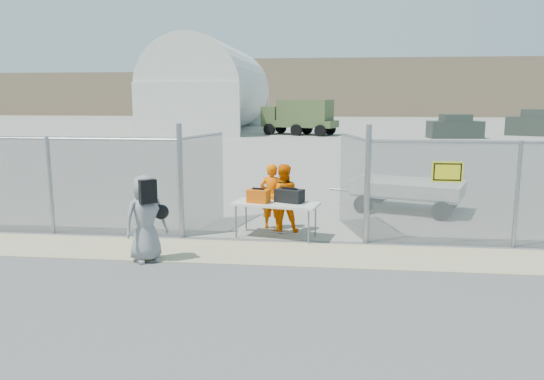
# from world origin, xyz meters

# --- Properties ---
(ground) EXTENTS (160.00, 160.00, 0.00)m
(ground) POSITION_xyz_m (0.00, 0.00, 0.00)
(ground) COLOR #535353
(tarmac_inside) EXTENTS (160.00, 80.00, 0.01)m
(tarmac_inside) POSITION_xyz_m (0.00, 42.00, 0.01)
(tarmac_inside) COLOR gray
(tarmac_inside) RESTS_ON ground
(dirt_strip) EXTENTS (44.00, 1.60, 0.01)m
(dirt_strip) POSITION_xyz_m (0.00, 1.00, 0.01)
(dirt_strip) COLOR tan
(dirt_strip) RESTS_ON ground
(distant_hills) EXTENTS (140.00, 6.00, 9.00)m
(distant_hills) POSITION_xyz_m (5.00, 78.00, 4.50)
(distant_hills) COLOR #7F684F
(distant_hills) RESTS_ON ground
(chain_link_fence) EXTENTS (40.00, 0.20, 2.20)m
(chain_link_fence) POSITION_xyz_m (0.00, 2.00, 1.10)
(chain_link_fence) COLOR gray
(chain_link_fence) RESTS_ON ground
(quonset_hangar) EXTENTS (9.00, 18.00, 8.00)m
(quonset_hangar) POSITION_xyz_m (-10.00, 40.00, 4.00)
(quonset_hangar) COLOR silver
(quonset_hangar) RESTS_ON ground
(folding_table) EXTENTS (1.96, 1.12, 0.78)m
(folding_table) POSITION_xyz_m (0.06, 2.21, 0.39)
(folding_table) COLOR silver
(folding_table) RESTS_ON ground
(orange_bag) EXTENTS (0.52, 0.40, 0.29)m
(orange_bag) POSITION_xyz_m (-0.32, 2.20, 0.92)
(orange_bag) COLOR #EA5C08
(orange_bag) RESTS_ON folding_table
(black_duffel) EXTENTS (0.68, 0.54, 0.29)m
(black_duffel) POSITION_xyz_m (0.35, 2.31, 0.92)
(black_duffel) COLOR black
(black_duffel) RESTS_ON folding_table
(security_worker_left) EXTENTS (0.62, 0.46, 1.55)m
(security_worker_left) POSITION_xyz_m (-0.12, 2.98, 0.77)
(security_worker_left) COLOR #FF6A00
(security_worker_left) RESTS_ON ground
(security_worker_right) EXTENTS (0.86, 0.73, 1.57)m
(security_worker_right) POSITION_xyz_m (0.16, 2.72, 0.78)
(security_worker_right) COLOR #FF6A00
(security_worker_right) RESTS_ON ground
(visitor) EXTENTS (0.95, 0.91, 1.64)m
(visitor) POSITION_xyz_m (-2.18, 0.26, 0.82)
(visitor) COLOR gray
(visitor) RESTS_ON ground
(utility_trailer) EXTENTS (4.09, 2.99, 0.89)m
(utility_trailer) POSITION_xyz_m (3.31, 5.34, 0.45)
(utility_trailer) COLOR silver
(utility_trailer) RESTS_ON ground
(military_truck) EXTENTS (6.37, 4.03, 2.85)m
(military_truck) POSITION_xyz_m (-1.46, 34.30, 1.43)
(military_truck) COLOR #4C5E32
(military_truck) RESTS_ON ground
(parked_vehicle_near) EXTENTS (4.05, 2.19, 1.75)m
(parked_vehicle_near) POSITION_xyz_m (10.30, 32.08, 0.87)
(parked_vehicle_near) COLOR #303730
(parked_vehicle_near) RESTS_ON ground
(parked_vehicle_mid) EXTENTS (4.97, 3.57, 2.05)m
(parked_vehicle_mid) POSITION_xyz_m (17.36, 35.50, 1.02)
(parked_vehicle_mid) COLOR #303730
(parked_vehicle_mid) RESTS_ON ground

